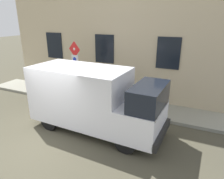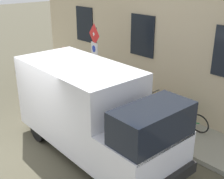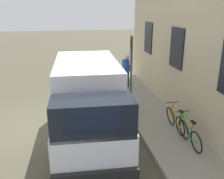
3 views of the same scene
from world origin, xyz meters
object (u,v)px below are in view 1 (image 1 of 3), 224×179
(bicycle_green, at_px, (143,97))
(pedestrian, at_px, (43,76))
(sign_post_stacked, at_px, (76,63))
(delivery_van, at_px, (93,98))
(bicycle_orange, at_px, (128,95))

(bicycle_green, height_order, pedestrian, pedestrian)
(sign_post_stacked, distance_m, delivery_van, 2.95)
(delivery_van, distance_m, pedestrian, 5.42)
(delivery_van, xyz_separation_m, bicycle_green, (2.93, -1.15, -0.82))
(sign_post_stacked, distance_m, bicycle_orange, 3.11)
(bicycle_green, relative_size, pedestrian, 0.99)
(bicycle_green, bearing_deg, bicycle_orange, -0.58)
(bicycle_orange, distance_m, pedestrian, 5.25)
(delivery_van, relative_size, pedestrian, 3.14)
(delivery_van, bearing_deg, bicycle_orange, 85.24)
(pedestrian, bearing_deg, bicycle_orange, 159.24)
(delivery_van, bearing_deg, pedestrian, 155.40)
(sign_post_stacked, height_order, bicycle_green, sign_post_stacked)
(sign_post_stacked, height_order, delivery_van, sign_post_stacked)
(bicycle_green, distance_m, bicycle_orange, 0.80)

